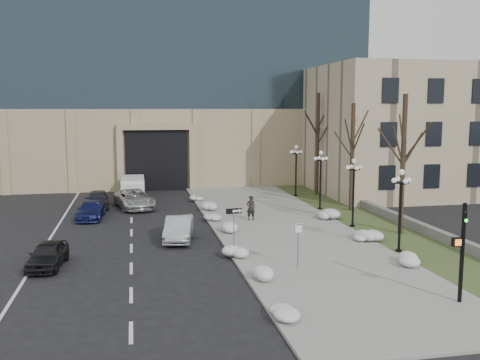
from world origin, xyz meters
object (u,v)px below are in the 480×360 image
object	(u,v)px
traffic_signal	(461,255)
lamppost_c	(321,172)
pedestrian	(251,208)
lamppost_a	(401,199)
lamppost_d	(296,164)
car_c	(91,210)
one_way_sign	(237,216)
car_b	(179,228)
keep_sign	(298,236)
lamppost_b	(354,183)
car_d	(134,199)
car_e	(98,199)
box_truck	(133,189)
car_a	(48,255)

from	to	relation	value
traffic_signal	lamppost_c	xyz separation A→B (m)	(1.42, 20.83, 0.94)
pedestrian	lamppost_a	xyz separation A→B (m)	(6.39, -9.78, 2.06)
lamppost_d	car_c	bearing A→B (deg)	-160.26
one_way_sign	lamppost_d	xyz separation A→B (m)	(8.96, 17.64, 0.96)
car_b	keep_sign	size ratio (longest dim) A/B	1.87
car_c	lamppost_b	world-z (taller)	lamppost_b
car_d	lamppost_d	size ratio (longest dim) A/B	1.15
car_b	lamppost_b	world-z (taller)	lamppost_b
one_way_sign	traffic_signal	size ratio (longest dim) A/B	0.60
car_b	lamppost_c	bearing A→B (deg)	41.83
car_d	car_e	bearing A→B (deg)	152.83
pedestrian	lamppost_c	xyz separation A→B (m)	(6.39, 3.22, 2.06)
pedestrian	keep_sign	size ratio (longest dim) A/B	0.74
box_truck	one_way_sign	size ratio (longest dim) A/B	2.27
car_c	car_e	size ratio (longest dim) A/B	1.03
car_d	keep_sign	world-z (taller)	keep_sign
car_e	lamppost_a	xyz separation A→B (m)	(17.47, -17.47, 2.35)
car_a	car_d	bearing A→B (deg)	80.08
car_c	one_way_sign	bearing A→B (deg)	-47.75
pedestrian	lamppost_d	world-z (taller)	lamppost_d
lamppost_b	keep_sign	bearing A→B (deg)	-127.63
car_d	lamppost_d	distance (m)	14.99
keep_sign	lamppost_a	size ratio (longest dim) A/B	0.51
lamppost_d	one_way_sign	bearing A→B (deg)	-116.93
car_b	lamppost_a	distance (m)	13.28
car_a	car_e	distance (m)	16.49
car_b	keep_sign	world-z (taller)	keep_sign
car_c	keep_sign	xyz separation A→B (m)	(11.11, -15.20, 1.13)
car_e	box_truck	bearing A→B (deg)	51.72
keep_sign	box_truck	bearing A→B (deg)	95.34
lamppost_d	car_a	bearing A→B (deg)	-135.81
car_e	pedestrian	size ratio (longest dim) A/B	2.38
lamppost_a	lamppost_c	world-z (taller)	same
car_c	traffic_signal	size ratio (longest dim) A/B	1.02
car_a	keep_sign	world-z (taller)	keep_sign
car_c	pedestrian	xyz separation A→B (m)	(11.32, -3.37, 0.38)
car_d	traffic_signal	distance (m)	27.87
pedestrian	lamppost_b	bearing A→B (deg)	149.43
car_c	lamppost_d	xyz separation A→B (m)	(17.70, 6.35, 2.44)
car_d	box_truck	size ratio (longest dim) A/B	0.94
car_d	car_c	bearing A→B (deg)	-144.16
car_a	lamppost_a	xyz separation A→B (m)	(18.98, -1.05, 2.41)
lamppost_b	car_d	bearing A→B (deg)	144.90
lamppost_c	lamppost_a	bearing A→B (deg)	-90.00
box_truck	lamppost_b	size ratio (longest dim) A/B	1.22
traffic_signal	car_d	bearing A→B (deg)	121.19
car_b	pedestrian	distance (m)	7.06
pedestrian	lamppost_d	xyz separation A→B (m)	(6.39, 9.72, 2.06)
traffic_signal	car_b	bearing A→B (deg)	131.48
car_a	car_b	bearing A→B (deg)	37.46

